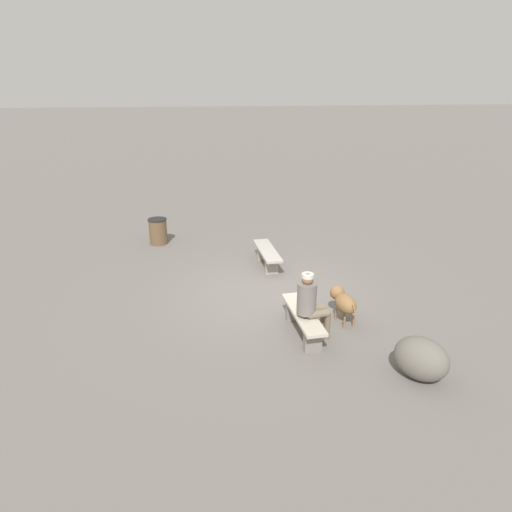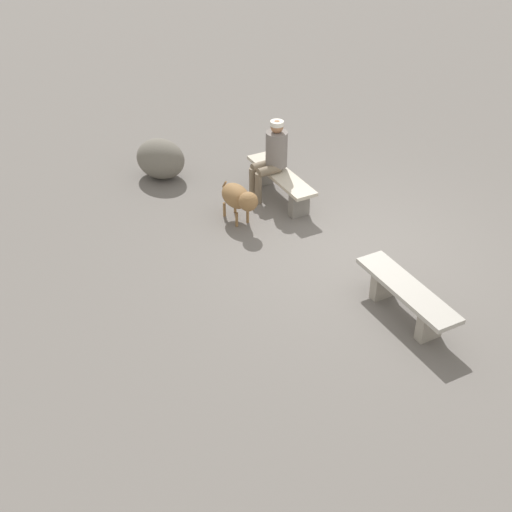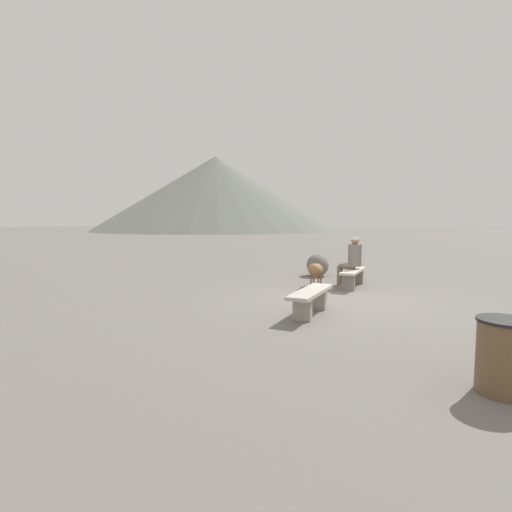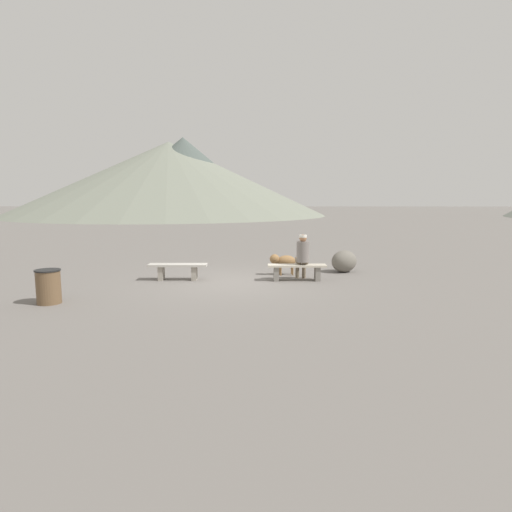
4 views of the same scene
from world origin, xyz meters
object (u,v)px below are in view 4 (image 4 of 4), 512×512
(bench_right, at_px, (297,270))
(boulder, at_px, (344,261))
(seated_person, at_px, (302,254))
(dog, at_px, (283,261))
(trash_bin, at_px, (48,287))
(bench_left, at_px, (178,269))

(bench_right, xyz_separation_m, boulder, (1.58, 1.45, 0.03))
(seated_person, relative_size, dog, 1.48)
(boulder, bearing_deg, trash_bin, -149.85)
(dog, relative_size, boulder, 1.02)
(bench_left, relative_size, boulder, 1.91)
(bench_right, height_order, dog, dog)
(bench_right, distance_m, dog, 0.98)
(seated_person, relative_size, trash_bin, 1.72)
(bench_left, bearing_deg, trash_bin, -130.65)
(bench_right, xyz_separation_m, seated_person, (0.15, 0.08, 0.44))
(bench_left, distance_m, bench_right, 3.36)
(boulder, bearing_deg, bench_right, -137.39)
(trash_bin, height_order, boulder, trash_bin)
(bench_left, xyz_separation_m, dog, (3.02, 0.88, 0.10))
(dog, bearing_deg, bench_right, 103.86)
(bench_left, xyz_separation_m, boulder, (4.94, 1.42, 0.02))
(boulder, bearing_deg, bench_left, -163.97)
(bench_right, height_order, trash_bin, trash_bin)
(bench_right, relative_size, trash_bin, 2.17)
(dog, distance_m, boulder, 2.00)
(bench_left, distance_m, trash_bin, 3.59)
(seated_person, bearing_deg, dog, 117.58)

